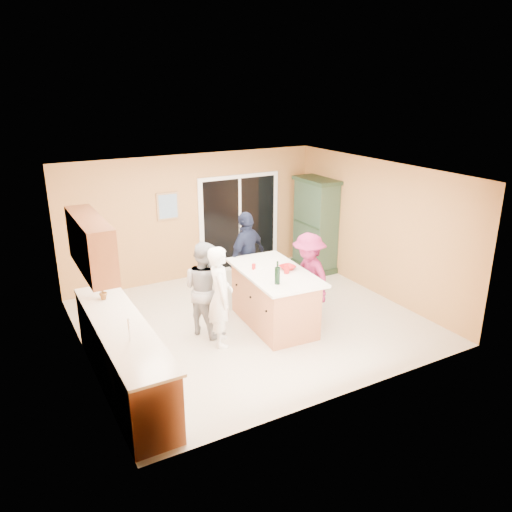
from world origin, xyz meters
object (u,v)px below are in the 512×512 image
woman_magenta (308,277)px  woman_white (220,296)px  woman_grey (205,288)px  green_hutch (316,226)px  kitchen_island (274,300)px  woman_navy (247,257)px

woman_magenta → woman_white: bearing=-88.5°
woman_grey → green_hutch: bearing=-88.9°
kitchen_island → green_hutch: green_hutch is taller
woman_magenta → green_hutch: bearing=140.1°
woman_grey → woman_navy: 1.49m
woman_white → woman_magenta: size_ratio=1.05×
woman_magenta → woman_navy: bearing=-157.1°
kitchen_island → woman_white: size_ratio=1.19×
kitchen_island → woman_magenta: bearing=-1.5°
woman_white → woman_grey: 0.47m
woman_navy → woman_magenta: woman_navy is taller
woman_grey → woman_navy: size_ratio=0.91×
woman_white → woman_grey: bearing=26.6°
kitchen_island → woman_navy: (0.10, 1.15, 0.40)m
woman_grey → woman_magenta: (1.78, -0.37, -0.01)m
kitchen_island → woman_navy: 1.22m
woman_navy → woman_magenta: size_ratio=1.11×
kitchen_island → woman_grey: bearing=168.7°
woman_white → woman_navy: woman_navy is taller
kitchen_island → woman_grey: (-1.13, 0.31, 0.33)m
kitchen_island → woman_white: woman_white is taller
kitchen_island → woman_white: bearing=-167.6°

